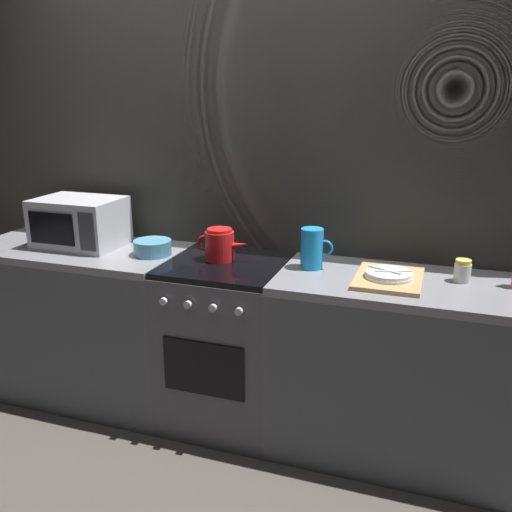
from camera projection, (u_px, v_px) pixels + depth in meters
name	position (u px, v px, depth m)	size (l,w,h in m)	color
ground_plane	(228.00, 416.00, 3.09)	(8.00, 8.00, 0.00)	#47423D
back_wall	(247.00, 193.00, 3.04)	(3.60, 0.05, 2.40)	#B2AD9E
counter_left	(84.00, 321.00, 3.24)	(1.20, 0.60, 0.90)	#515459
stove_unit	(227.00, 343.00, 2.96)	(0.60, 0.63, 0.90)	#4C4C51
counter_right	(400.00, 369.00, 2.68)	(1.20, 0.60, 0.90)	#515459
microwave	(80.00, 222.00, 3.10)	(0.46, 0.35, 0.27)	#B2B2B7
kettle	(220.00, 245.00, 2.85)	(0.28, 0.15, 0.17)	red
mixing_bowl	(153.00, 247.00, 2.95)	(0.20, 0.20, 0.08)	teal
pitcher	(312.00, 248.00, 2.71)	(0.16, 0.11, 0.20)	#198CD8
dish_pile	(389.00, 277.00, 2.56)	(0.30, 0.40, 0.06)	tan
spice_jar	(462.00, 271.00, 2.53)	(0.08, 0.08, 0.10)	silver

